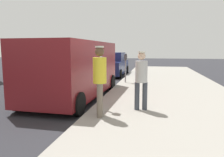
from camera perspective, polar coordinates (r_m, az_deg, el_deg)
ground_plane at (r=6.97m, az=-13.08°, el=-7.91°), size 80.00×80.00×0.00m
sidewalk_slab at (r=6.40m, az=17.23°, el=-8.77°), size 5.00×32.00×0.15m
parking_meter_near at (r=6.02m, az=-2.80°, el=1.31°), size 0.14×0.18×1.52m
parking_meter_far at (r=11.08m, az=3.65°, el=4.24°), size 0.14×0.18×1.52m
pedestrian_in_gray at (r=6.02m, az=7.83°, el=0.43°), size 0.36×0.34×1.66m
pedestrian_in_yellow at (r=5.38m, az=-3.30°, el=0.60°), size 0.34×0.36×1.79m
parked_van at (r=8.20m, az=-9.96°, el=2.73°), size 2.28×5.26×2.15m
parked_sedan_ahead at (r=15.53m, az=-0.00°, el=3.66°), size 1.98×4.42×1.65m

